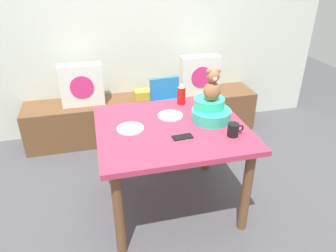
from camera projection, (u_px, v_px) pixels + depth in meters
name	position (u px, v px, depth m)	size (l,w,h in m)	color
ground_plane	(171.00, 202.00, 2.71)	(8.00, 8.00, 0.00)	#4C4C51
back_wall	(136.00, 16.00, 3.39)	(4.40, 0.10, 2.60)	silver
window_bench	(144.00, 116.00, 3.66)	(2.60, 0.44, 0.46)	brown
pillow_floral_left	(82.00, 85.00, 3.30)	(0.44, 0.15, 0.44)	white
pillow_floral_right	(200.00, 75.00, 3.57)	(0.44, 0.15, 0.44)	white
book_stack	(143.00, 94.00, 3.53)	(0.20, 0.14, 0.09)	gold
dining_table	(171.00, 139.00, 2.41)	(1.11, 0.99, 0.74)	#B73351
highchair	(169.00, 107.00, 3.19)	(0.35, 0.47, 0.79)	#2672B2
infant_seat_teal	(210.00, 111.00, 2.43)	(0.30, 0.33, 0.16)	#30C99A
teddy_bear	(212.00, 86.00, 2.33)	(0.13, 0.12, 0.25)	#9D6541
ketchup_bottle	(181.00, 94.00, 2.68)	(0.07, 0.07, 0.18)	red
coffee_mug	(233.00, 130.00, 2.21)	(0.12, 0.08, 0.09)	black
dinner_plate_near	(130.00, 129.00, 2.31)	(0.20, 0.20, 0.01)	white
dinner_plate_far	(170.00, 116.00, 2.50)	(0.20, 0.20, 0.01)	white
cell_phone	(182.00, 137.00, 2.21)	(0.07, 0.14, 0.01)	black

